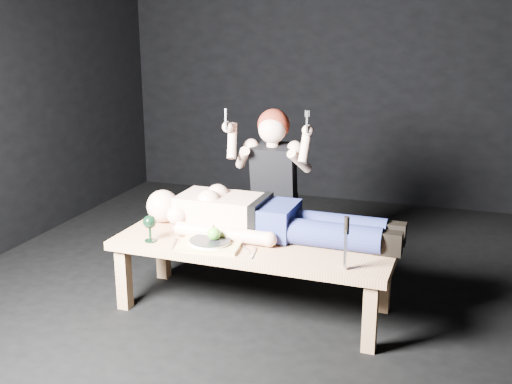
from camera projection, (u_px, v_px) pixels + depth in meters
ground at (312, 308)px, 3.83m from camera, size 5.00×5.00×0.00m
back_wall at (377, 48)px, 5.71m from camera, size 5.00×0.00×5.00m
table at (253, 276)px, 3.76m from camera, size 1.72×0.68×0.45m
lying_man at (270, 214)px, 3.78m from camera, size 1.79×0.59×0.28m
kneeling_woman at (276, 188)px, 4.29m from camera, size 0.69×0.77×1.21m
serving_tray at (210, 245)px, 3.62m from camera, size 0.39×0.30×0.02m
plate at (210, 242)px, 3.61m from camera, size 0.27×0.27×0.02m
apple at (214, 234)px, 3.60m from camera, size 0.08×0.08×0.08m
goblet at (150, 229)px, 3.68m from camera, size 0.08×0.08×0.17m
fork_flat at (174, 244)px, 3.66m from camera, size 0.07×0.18×0.01m
knife_flat at (253, 253)px, 3.51m from camera, size 0.04×0.18×0.01m
spoon_flat at (245, 248)px, 3.59m from camera, size 0.12×0.16×0.01m
carving_knife at (346, 243)px, 3.25m from camera, size 0.04×0.04×0.30m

